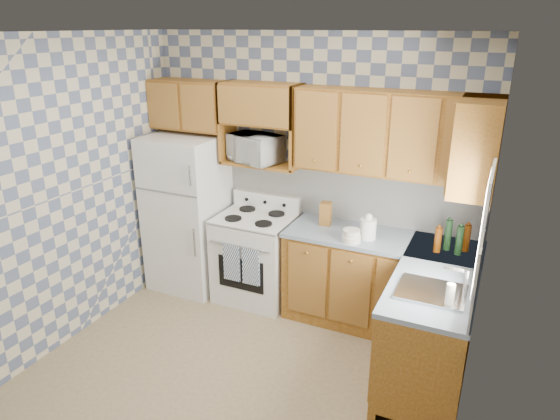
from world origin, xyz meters
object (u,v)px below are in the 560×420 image
(electric_kettle, at_px, (368,229))
(refrigerator, at_px, (188,213))
(microwave, at_px, (255,148))
(stove_body, at_px, (256,258))

(electric_kettle, bearing_deg, refrigerator, 179.04)
(refrigerator, relative_size, microwave, 3.32)
(refrigerator, height_order, stove_body, refrigerator)
(stove_body, xyz_separation_m, microwave, (-0.07, 0.15, 1.14))
(microwave, distance_m, electric_kettle, 1.39)
(refrigerator, distance_m, electric_kettle, 2.00)
(microwave, bearing_deg, electric_kettle, 8.21)
(microwave, bearing_deg, refrigerator, -149.60)
(refrigerator, bearing_deg, microwave, 12.95)
(refrigerator, height_order, microwave, microwave)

